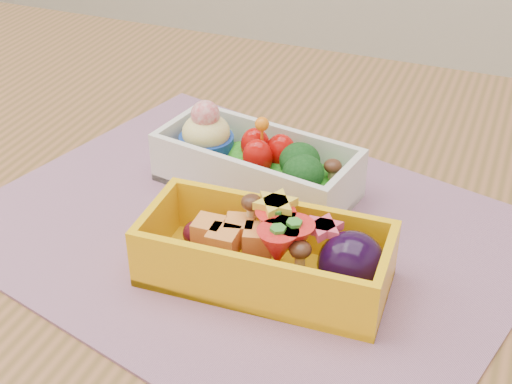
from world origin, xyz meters
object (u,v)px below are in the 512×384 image
at_px(placemat, 246,232).
at_px(bento_white, 256,164).
at_px(bento_yellow, 270,253).
at_px(table, 258,310).

distance_m(placemat, bento_white, 0.07).
relative_size(placemat, bento_yellow, 2.34).
height_order(table, bento_yellow, bento_yellow).
distance_m(bento_white, bento_yellow, 0.13).
bearing_deg(bento_yellow, placemat, 125.82).
bearing_deg(table, bento_white, 114.38).
bearing_deg(placemat, table, 72.72).
bearing_deg(bento_white, bento_yellow, -53.58).
bearing_deg(placemat, bento_yellow, -51.48).
xyz_separation_m(bento_white, bento_yellow, (0.06, -0.12, 0.00)).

